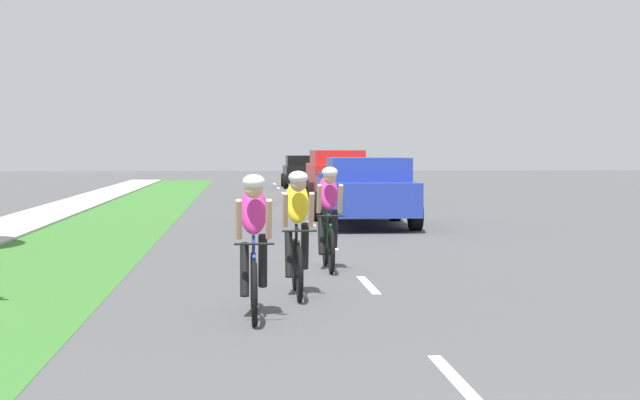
{
  "coord_description": "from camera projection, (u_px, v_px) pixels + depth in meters",
  "views": [
    {
      "loc": [
        -1.71,
        -3.48,
        1.85
      ],
      "look_at": [
        -0.24,
        15.29,
        0.89
      ],
      "focal_mm": 56.45,
      "sensor_mm": 36.0,
      "label": 1
    }
  ],
  "objects": [
    {
      "name": "lane_markings_center",
      "position": [
        304.0,
        216.0,
        27.59
      ],
      "size": [
        0.12,
        52.2,
        0.01
      ],
      "color": "white",
      "rests_on": "ground_plane"
    },
    {
      "name": "sedan_black",
      "position": [
        303.0,
        171.0,
        47.64
      ],
      "size": [
        1.98,
        4.3,
        1.52
      ],
      "color": "black",
      "rests_on": "ground_plane"
    },
    {
      "name": "suv_red",
      "position": [
        337.0,
        174.0,
        35.18
      ],
      "size": [
        2.15,
        4.7,
        1.79
      ],
      "color": "red",
      "rests_on": "ground_plane"
    },
    {
      "name": "pickup_blue",
      "position": [
        365.0,
        191.0,
        24.03
      ],
      "size": [
        2.22,
        5.1,
        1.64
      ],
      "color": "#23389E",
      "rests_on": "ground_plane"
    },
    {
      "name": "sidewalk_concrete",
      "position": [
        4.0,
        229.0,
        23.05
      ],
      "size": [
        1.74,
        70.0,
        0.1
      ],
      "primitive_type": "cube",
      "color": "#B2ADA3",
      "rests_on": "ground_plane"
    },
    {
      "name": "cyclist_trailing",
      "position": [
        297.0,
        232.0,
        12.57
      ],
      "size": [
        0.42,
        1.72,
        1.58
      ],
      "color": "black",
      "rests_on": "ground_plane"
    },
    {
      "name": "ground_plane",
      "position": [
        315.0,
        227.0,
        23.61
      ],
      "size": [
        120.0,
        120.0,
        0.0
      ],
      "primitive_type": "plane",
      "color": "#4C4C4F"
    },
    {
      "name": "grass_verge",
      "position": [
        106.0,
        228.0,
        23.23
      ],
      "size": [
        2.91,
        70.0,
        0.01
      ],
      "primitive_type": "cube",
      "color": "#38722D",
      "rests_on": "ground_plane"
    },
    {
      "name": "cyclist_distant",
      "position": [
        328.0,
        217.0,
        15.29
      ],
      "size": [
        0.42,
        1.72,
        1.58
      ],
      "color": "black",
      "rests_on": "ground_plane"
    },
    {
      "name": "cyclist_lead",
      "position": [
        254.0,
        244.0,
        10.93
      ],
      "size": [
        0.42,
        1.72,
        1.58
      ],
      "color": "black",
      "rests_on": "ground_plane"
    }
  ]
}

